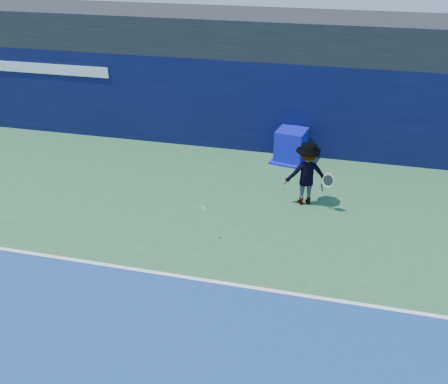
% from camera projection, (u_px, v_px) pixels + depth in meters
% --- Properties ---
extents(baseline, '(24.00, 0.10, 0.01)m').
position_uv_depth(baseline, '(182.00, 277.00, 10.86)').
color(baseline, white).
rests_on(baseline, ground).
extents(stadium_band, '(36.00, 3.00, 1.20)m').
position_uv_depth(stadium_band, '(257.00, 33.00, 16.40)').
color(stadium_band, black).
rests_on(stadium_band, back_wall_assembly).
extents(back_wall_assembly, '(36.00, 1.03, 3.00)m').
position_uv_depth(back_wall_assembly, '(249.00, 103.00, 16.55)').
color(back_wall_assembly, '#0A0D37').
rests_on(back_wall_assembly, ground).
extents(equipment_cart, '(1.27, 1.27, 1.06)m').
position_uv_depth(equipment_cart, '(291.00, 147.00, 15.93)').
color(equipment_cart, '#0C0DB0').
rests_on(equipment_cart, ground).
extents(tennis_player, '(1.40, 0.98, 1.78)m').
position_uv_depth(tennis_player, '(306.00, 173.00, 13.33)').
color(tennis_player, silver).
rests_on(tennis_player, ground).
extents(tennis_ball, '(0.06, 0.06, 0.06)m').
position_uv_depth(tennis_ball, '(203.00, 208.00, 11.77)').
color(tennis_ball, '#CDEB1A').
rests_on(tennis_ball, ground).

